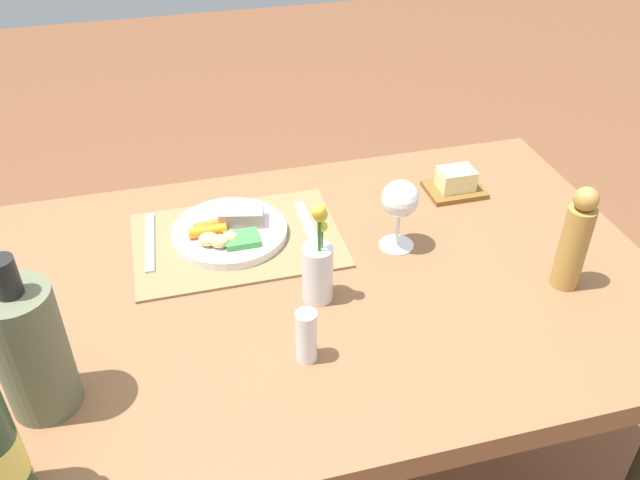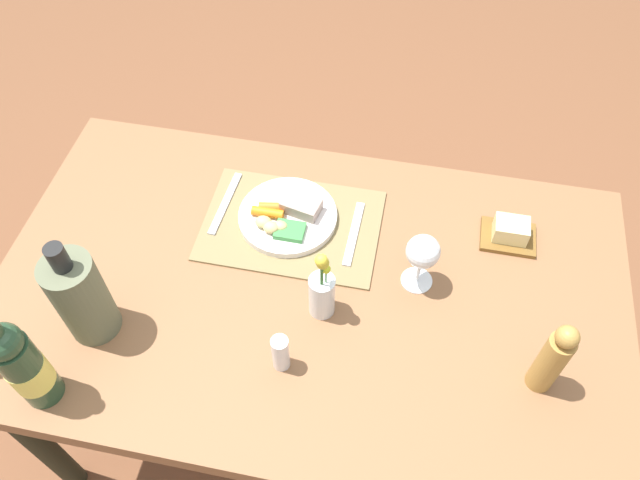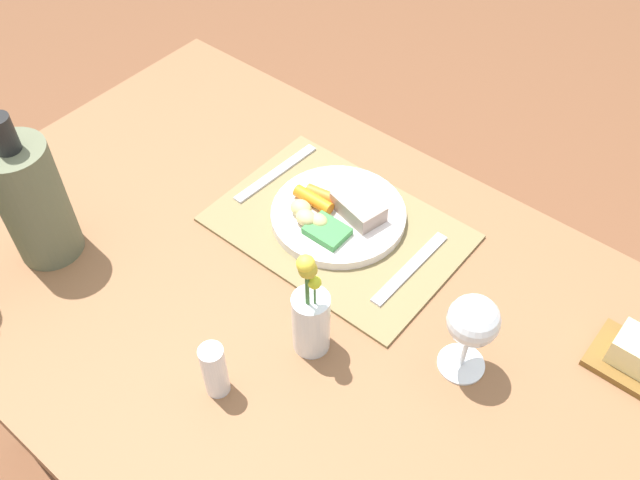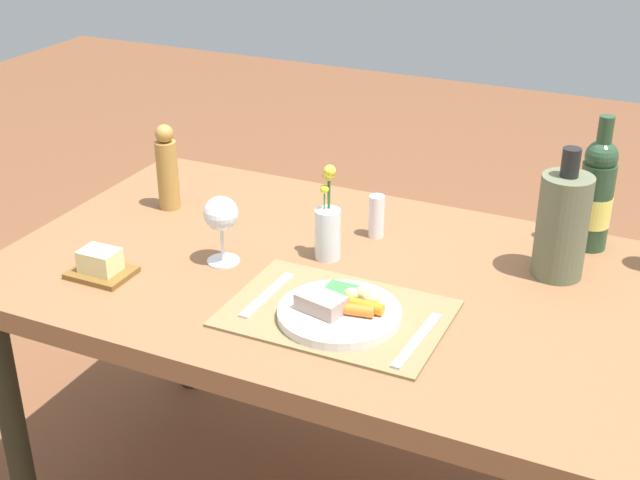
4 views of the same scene
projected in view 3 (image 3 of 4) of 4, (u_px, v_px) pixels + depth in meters
dining_table at (313, 334)px, 1.16m from camera, size 1.44×0.86×0.72m
placemat at (338, 228)px, 1.22m from camera, size 0.43×0.30×0.01m
dinner_plate at (337, 214)px, 1.22m from camera, size 0.24×0.24×0.05m
fork at (410, 268)px, 1.15m from camera, size 0.02×0.19×0.00m
knife at (276, 173)px, 1.31m from camera, size 0.03×0.20×0.00m
cooler_bottle at (32, 200)px, 1.10m from camera, size 0.11×0.11×0.29m
flower_vase at (311, 317)px, 1.01m from camera, size 0.06×0.06×0.22m
wine_glass at (473, 323)px, 0.95m from camera, size 0.08×0.08×0.15m
butter_dish at (638, 357)px, 1.02m from camera, size 0.13×0.10×0.06m
salt_shaker at (215, 370)px, 0.97m from camera, size 0.04×0.04×0.10m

